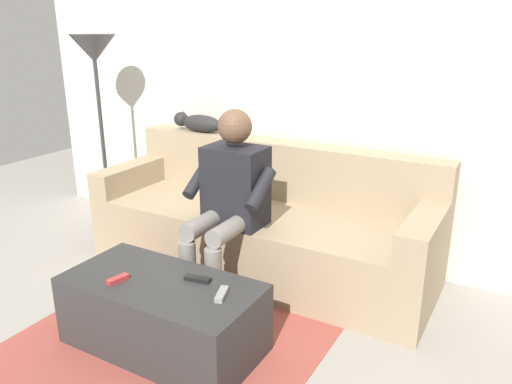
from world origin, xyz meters
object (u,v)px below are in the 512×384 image
Objects in this scene: remote_black at (198,279)px; floor_lamp at (95,63)px; remote_red at (118,279)px; couch at (263,226)px; cat_on_backrest at (198,123)px; remote_gray at (222,294)px; person_solo_seated at (229,194)px; coffee_table at (163,314)px.

remote_black is 2.07m from floor_lamp.
remote_red is at bearing 137.38° from floor_lamp.
couch is at bearing 2.95° from remote_red.
remote_red is 0.82× the size of remote_black.
floor_lamp is at bearing 23.10° from cat_on_backrest.
remote_black is (0.19, -0.07, -0.00)m from remote_gray.
person_solo_seated reaches higher than remote_gray.
remote_black is at bearing 51.48° from remote_gray.
remote_gray reaches higher than coffee_table.
cat_on_backrest reaches higher than remote_gray.
person_solo_seated is at bearing 165.65° from floor_lamp.
couch is 0.53m from person_solo_seated.
coffee_table is at bearing 90.00° from couch.
person_solo_seated is 1.00m from cat_on_backrest.
person_solo_seated is at bearing -0.83° from remote_red.
floor_lamp reaches higher than person_solo_seated.
coffee_table is 0.41m from remote_gray.
remote_red is 0.55m from remote_gray.
floor_lamp reaches higher than coffee_table.
person_solo_seated is 2.00× the size of cat_on_backrest.
remote_black is at bearing 99.33° from couch.
remote_red is at bearing 30.62° from coffee_table.
cat_on_backrest is 0.89m from floor_lamp.
cat_on_backrest is at bearing 31.92° from remote_red.
cat_on_backrest is (0.70, -0.67, 0.26)m from person_solo_seated.
cat_on_backrest is at bearing -156.90° from floor_lamp.
remote_red is (0.18, 0.78, -0.25)m from person_solo_seated.
coffee_table is 1.77× the size of cat_on_backrest.
remote_black is (-0.87, 1.23, -0.51)m from cat_on_backrest.
cat_on_backrest is at bearing -20.50° from couch.
cat_on_backrest is 4.18× the size of remote_black.
floor_lamp is at bearing -14.35° from person_solo_seated.
remote_gray is 0.20m from remote_black.
floor_lamp is (1.24, -1.14, 0.95)m from remote_red.
floor_lamp is at bearing -35.86° from coffee_table.
cat_on_backrest is 0.37× the size of floor_lamp.
remote_red is at bearing 21.63° from remote_black.
cat_on_backrest is 1.62m from remote_red.
remote_gray is at bearing 150.86° from remote_black.
cat_on_backrest reaches higher than remote_black.
cat_on_backrest is 1.60m from remote_black.
couch is 2.28× the size of coffee_table.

